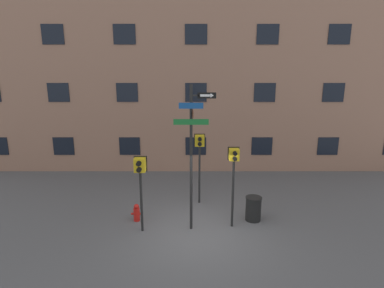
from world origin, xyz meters
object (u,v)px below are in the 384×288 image
trash_bin (254,209)px  pedestrian_signal_across (201,149)px  fire_hydrant (138,213)px  pedestrian_signal_right (235,166)px  pedestrian_signal_left (141,173)px  street_sign_pole (194,146)px

trash_bin → pedestrian_signal_across: bearing=141.2°
fire_hydrant → pedestrian_signal_right: bearing=-6.8°
pedestrian_signal_right → fire_hydrant: pedestrian_signal_right is taller
pedestrian_signal_left → pedestrian_signal_right: bearing=5.9°
pedestrian_signal_right → trash_bin: pedestrian_signal_right is taller
pedestrian_signal_right → pedestrian_signal_across: bearing=118.6°
pedestrian_signal_across → trash_bin: (1.84, -1.48, -1.78)m
pedestrian_signal_across → fire_hydrant: 3.30m
pedestrian_signal_across → pedestrian_signal_left: bearing=-130.6°
trash_bin → fire_hydrant: bearing=-179.3°
street_sign_pole → trash_bin: street_sign_pole is taller
street_sign_pole → pedestrian_signal_across: size_ratio=1.70×
pedestrian_signal_left → pedestrian_signal_right: size_ratio=0.92×
street_sign_pole → fire_hydrant: (-1.95, 0.55, -2.50)m
fire_hydrant → trash_bin: (4.06, 0.05, 0.13)m
pedestrian_signal_right → pedestrian_signal_across: size_ratio=0.98×
pedestrian_signal_right → fire_hydrant: 3.76m
pedestrian_signal_left → fire_hydrant: bearing=113.6°
street_sign_pole → pedestrian_signal_right: size_ratio=1.73×
pedestrian_signal_left → fire_hydrant: (-0.30, 0.69, -1.68)m
pedestrian_signal_right → trash_bin: (0.79, 0.44, -1.69)m
pedestrian_signal_left → pedestrian_signal_across: pedestrian_signal_across is taller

